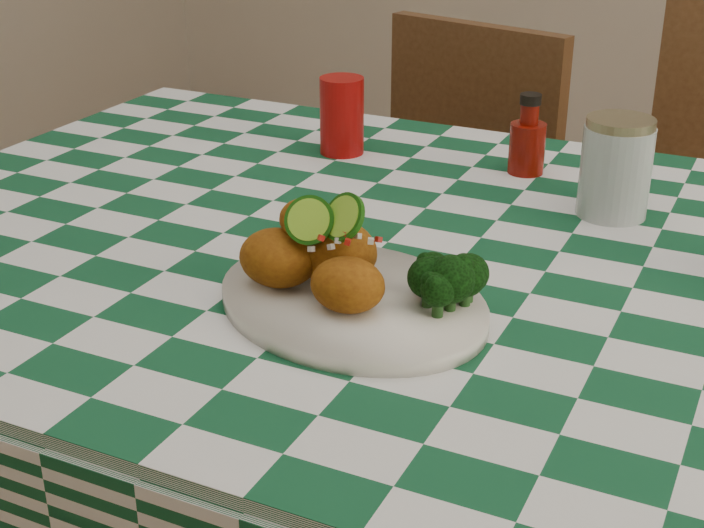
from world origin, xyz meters
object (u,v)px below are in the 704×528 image
at_px(dining_table, 450,512).
at_px(fried_chicken_pile, 333,246).
at_px(plate, 352,302).
at_px(mason_jar, 616,167).
at_px(wooden_chair_left, 418,256).
at_px(red_tumbler, 342,116).
at_px(ketchup_bottle, 528,134).

distance_m(dining_table, fried_chicken_pile, 0.51).
height_order(plate, fried_chicken_pile, fried_chicken_pile).
relative_size(mason_jar, wooden_chair_left, 0.15).
height_order(red_tumbler, wooden_chair_left, red_tumbler).
bearing_deg(plate, red_tumbler, 117.29).
xyz_separation_m(fried_chicken_pile, ketchup_bottle, (0.06, 0.52, -0.01)).
bearing_deg(wooden_chair_left, fried_chicken_pile, -60.32).
bearing_deg(ketchup_bottle, mason_jar, -37.22).
bearing_deg(fried_chicken_pile, mason_jar, 61.76).
distance_m(fried_chicken_pile, red_tumbler, 0.54).
height_order(mason_jar, wooden_chair_left, mason_jar).
xyz_separation_m(dining_table, plate, (-0.06, -0.19, 0.40)).
bearing_deg(wooden_chair_left, plate, -58.94).
distance_m(plate, red_tumbler, 0.55).
bearing_deg(dining_table, red_tumbler, 136.29).
relative_size(plate, red_tumbler, 2.65).
xyz_separation_m(ketchup_bottle, wooden_chair_left, (-0.31, 0.35, -0.40)).
height_order(dining_table, wooden_chair_left, wooden_chair_left).
bearing_deg(wooden_chair_left, ketchup_bottle, -34.36).
distance_m(plate, wooden_chair_left, 0.97).
height_order(fried_chicken_pile, red_tumbler, fried_chicken_pile).
xyz_separation_m(mason_jar, wooden_chair_left, (-0.46, 0.46, -0.40)).
bearing_deg(mason_jar, dining_table, -121.37).
bearing_deg(red_tumbler, wooden_chair_left, 91.75).
xyz_separation_m(fried_chicken_pile, red_tumbler, (-0.23, 0.49, -0.01)).
height_order(plate, wooden_chair_left, wooden_chair_left).
bearing_deg(wooden_chair_left, mason_jar, -31.03).
bearing_deg(mason_jar, red_tumbler, 169.43).
height_order(fried_chicken_pile, wooden_chair_left, fried_chicken_pile).
bearing_deg(ketchup_bottle, dining_table, -86.34).
bearing_deg(dining_table, plate, -108.41).
bearing_deg(plate, ketchup_bottle, 85.49).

